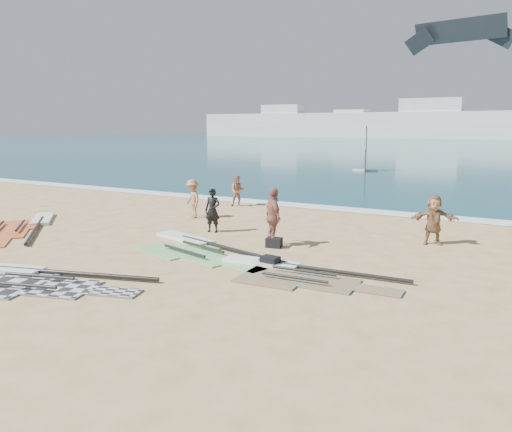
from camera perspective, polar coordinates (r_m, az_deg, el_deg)
The scene contains 17 objects.
ground at distance 14.77m, azimuth -12.37°, elevation -5.79°, with size 300.00×300.00×0.00m, color #D4B47C.
sea at distance 142.90m, azimuth 25.83°, elevation 7.71°, with size 300.00×240.00×0.06m, color #0C465A.
surf_line at distance 25.06m, azimuth 6.63°, elevation 0.99°, with size 300.00×1.20×0.04m, color white.
far_town at distance 162.50m, azimuth 20.80°, elevation 9.84°, with size 160.00×8.00×12.00m.
rig_grey at distance 14.68m, azimuth -24.82°, elevation -6.42°, with size 6.19×3.35×0.20m.
rig_green at distance 16.74m, azimuth -6.93°, elevation -3.53°, with size 6.01×3.20×0.20m.
rig_orange at distance 13.89m, azimuth 3.82°, elevation -6.39°, with size 5.50×2.20×0.20m.
rig_red at distance 22.19m, azimuth -24.91°, elevation -0.99°, with size 5.18×5.59×0.20m.
gear_bag_near at distance 16.75m, azimuth 2.08°, elevation -3.06°, with size 0.51×0.37×0.33m, color black.
gear_bag_far at distance 14.49m, azimuth 1.63°, elevation -5.22°, with size 0.51×0.36×0.31m, color black.
person_wetsuit at distance 19.07m, azimuth -4.98°, elevation 0.64°, with size 0.61×0.40×1.68m, color black.
beachgoer_left at distance 25.17m, azimuth -2.10°, elevation 2.90°, with size 0.76×0.59×1.57m, color #B57755.
beachgoer_mid at distance 22.10m, azimuth -7.25°, elevation 1.97°, with size 1.10×0.63×1.71m, color #A5754D.
beachgoer_back at distance 16.77m, azimuth 2.01°, elevation -0.13°, with size 1.17×0.49×1.99m, color #9E5E4F.
beachgoer_right at distance 18.09m, azimuth 19.65°, elevation -0.40°, with size 1.59×0.51×1.72m, color #976A46.
windsurfer_left at distance 45.50m, azimuth 12.41°, elevation 6.53°, with size 2.29×2.62×4.02m.
kitesurf_kite at distance 50.72m, azimuth 22.19°, elevation 18.82°, with size 9.34×2.53×2.87m.
Camera 1 is at (9.55, -10.52, 4.04)m, focal length 35.00 mm.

